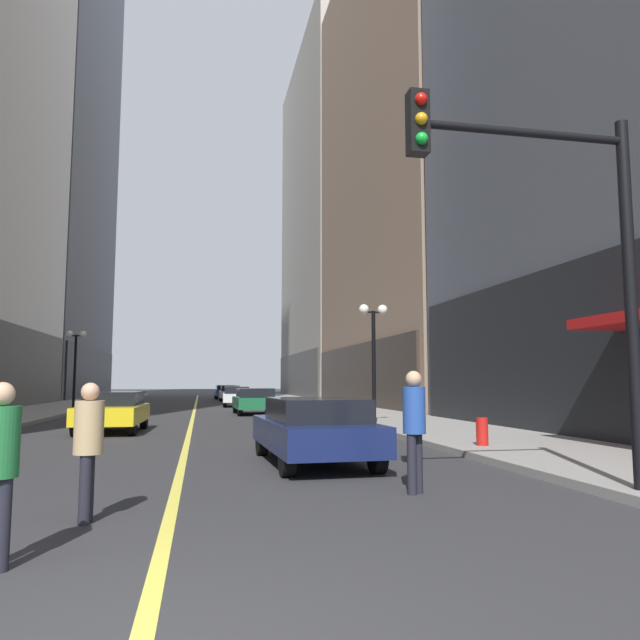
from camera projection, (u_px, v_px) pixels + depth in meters
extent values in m
plane|color=#2D2D30|center=(195.00, 408.00, 37.43)|extent=(200.00, 200.00, 0.00)
cube|color=gray|center=(56.00, 408.00, 35.83)|extent=(4.50, 78.00, 0.15)
cube|color=gray|center=(323.00, 406.00, 39.04)|extent=(4.50, 78.00, 0.15)
cube|color=#E5D64C|center=(195.00, 408.00, 37.43)|extent=(0.16, 70.00, 0.01)
cube|color=#403C35|center=(13.00, 367.00, 35.13)|extent=(0.50, 22.80, 5.00)
cube|color=slate|center=(42.00, 84.00, 61.95)|extent=(12.24, 26.00, 65.28)
cube|color=#212327|center=(91.00, 373.00, 60.01)|extent=(0.50, 24.70, 5.00)
cube|color=black|center=(581.00, 351.00, 16.34)|extent=(0.50, 20.90, 5.00)
cube|color=gray|center=(441.00, 163.00, 41.96)|extent=(12.40, 24.00, 34.16)
cube|color=#332A23|center=(359.00, 376.00, 39.22)|extent=(0.50, 22.80, 4.10)
cube|color=#A8A399|center=(360.00, 224.00, 67.28)|extent=(14.40, 26.00, 38.99)
cube|color=#3A3935|center=(298.00, 375.00, 64.12)|extent=(0.50, 24.70, 4.68)
cube|color=#141E4C|center=(313.00, 434.00, 12.07)|extent=(2.07, 4.56, 0.55)
cube|color=black|center=(316.00, 411.00, 11.90)|extent=(1.77, 2.58, 0.50)
cylinder|color=black|center=(262.00, 441.00, 13.37)|extent=(0.24, 0.65, 0.64)
cylinder|color=black|center=(333.00, 439.00, 13.75)|extent=(0.24, 0.65, 0.64)
cylinder|color=black|center=(287.00, 458.00, 10.33)|extent=(0.24, 0.65, 0.64)
cylinder|color=black|center=(377.00, 456.00, 10.71)|extent=(0.24, 0.65, 0.64)
cube|color=yellow|center=(113.00, 414.00, 19.48)|extent=(2.01, 4.20, 0.55)
cube|color=black|center=(115.00, 399.00, 19.74)|extent=(1.73, 2.37, 0.50)
cylinder|color=black|center=(132.00, 425.00, 18.17)|extent=(0.24, 0.65, 0.64)
cylinder|color=black|center=(76.00, 426.00, 17.90)|extent=(0.24, 0.65, 0.64)
cylinder|color=black|center=(144.00, 419.00, 21.01)|extent=(0.24, 0.65, 0.64)
cylinder|color=black|center=(95.00, 420.00, 20.74)|extent=(0.24, 0.65, 0.64)
cube|color=#196038|center=(254.00, 403.00, 30.16)|extent=(2.04, 4.18, 0.55)
cube|color=black|center=(255.00, 393.00, 30.01)|extent=(1.77, 2.35, 0.50)
cylinder|color=black|center=(235.00, 407.00, 31.35)|extent=(0.23, 0.64, 0.64)
cylinder|color=black|center=(267.00, 407.00, 31.72)|extent=(0.23, 0.64, 0.64)
cylinder|color=black|center=(240.00, 409.00, 28.54)|extent=(0.23, 0.64, 0.64)
cylinder|color=black|center=(275.00, 409.00, 28.91)|extent=(0.23, 0.64, 0.64)
cube|color=silver|center=(236.00, 397.00, 39.76)|extent=(1.92, 4.64, 0.55)
cube|color=black|center=(237.00, 390.00, 39.59)|extent=(1.64, 2.62, 0.50)
cylinder|color=black|center=(225.00, 401.00, 41.18)|extent=(0.24, 0.65, 0.64)
cylinder|color=black|center=(247.00, 401.00, 41.44)|extent=(0.24, 0.65, 0.64)
cylinder|color=black|center=(225.00, 403.00, 38.03)|extent=(0.24, 0.65, 0.64)
cylinder|color=black|center=(249.00, 402.00, 38.28)|extent=(0.24, 0.65, 0.64)
cube|color=#B7B7BC|center=(230.00, 394.00, 50.38)|extent=(1.75, 4.81, 0.55)
cube|color=black|center=(230.00, 389.00, 50.20)|extent=(1.53, 2.70, 0.50)
cylinder|color=black|center=(221.00, 397.00, 51.85)|extent=(0.22, 0.64, 0.64)
cylinder|color=black|center=(238.00, 397.00, 52.13)|extent=(0.22, 0.64, 0.64)
cylinder|color=black|center=(222.00, 398.00, 48.57)|extent=(0.22, 0.64, 0.64)
cylinder|color=black|center=(240.00, 398.00, 48.85)|extent=(0.22, 0.64, 0.64)
cube|color=navy|center=(225.00, 393.00, 56.99)|extent=(1.99, 4.23, 0.55)
cube|color=black|center=(225.00, 388.00, 56.84)|extent=(1.72, 2.39, 0.50)
cylinder|color=black|center=(215.00, 395.00, 58.20)|extent=(0.24, 0.65, 0.64)
cylinder|color=black|center=(232.00, 395.00, 58.57)|extent=(0.24, 0.65, 0.64)
cylinder|color=black|center=(217.00, 396.00, 55.36)|extent=(0.24, 0.65, 0.64)
cylinder|color=black|center=(235.00, 396.00, 55.72)|extent=(0.24, 0.65, 0.64)
cylinder|color=black|center=(85.00, 490.00, 6.92)|extent=(0.14, 0.14, 0.80)
cylinder|color=black|center=(88.00, 487.00, 7.07)|extent=(0.14, 0.14, 0.80)
cylinder|color=tan|center=(89.00, 427.00, 7.07)|extent=(0.35, 0.35, 0.63)
sphere|color=tan|center=(90.00, 392.00, 7.11)|extent=(0.22, 0.22, 0.22)
cylinder|color=black|center=(412.00, 464.00, 8.74)|extent=(0.14, 0.14, 0.88)
cylinder|color=black|center=(418.00, 463.00, 8.86)|extent=(0.14, 0.14, 0.88)
cylinder|color=#234799|center=(414.00, 410.00, 8.88)|extent=(0.47, 0.47, 0.70)
sphere|color=tan|center=(414.00, 379.00, 8.93)|extent=(0.24, 0.24, 0.24)
cylinder|color=black|center=(2.00, 524.00, 5.22)|extent=(0.14, 0.14, 0.80)
cylinder|color=#1E6633|center=(0.00, 442.00, 5.32)|extent=(0.46, 0.46, 0.63)
sphere|color=tan|center=(2.00, 394.00, 5.37)|extent=(0.22, 0.22, 0.22)
cylinder|color=black|center=(631.00, 305.00, 8.54)|extent=(0.18, 0.18, 5.50)
cylinder|color=black|center=(524.00, 133.00, 8.49)|extent=(3.20, 0.12, 0.12)
cube|color=black|center=(418.00, 123.00, 8.17)|extent=(0.28, 0.24, 0.90)
sphere|color=red|center=(421.00, 99.00, 8.07)|extent=(0.17, 0.17, 0.17)
sphere|color=orange|center=(421.00, 119.00, 8.04)|extent=(0.17, 0.17, 0.17)
sphere|color=green|center=(422.00, 139.00, 8.01)|extent=(0.17, 0.17, 0.17)
cylinder|color=black|center=(75.00, 373.00, 32.18)|extent=(0.14, 0.14, 4.20)
cylinder|color=black|center=(76.00, 336.00, 32.40)|extent=(0.80, 0.06, 0.06)
sphere|color=white|center=(70.00, 334.00, 32.34)|extent=(0.36, 0.36, 0.36)
sphere|color=white|center=(83.00, 334.00, 32.48)|extent=(0.36, 0.36, 0.36)
cylinder|color=black|center=(374.00, 369.00, 21.22)|extent=(0.14, 0.14, 4.20)
cylinder|color=black|center=(373.00, 312.00, 21.43)|extent=(0.80, 0.06, 0.06)
sphere|color=white|center=(364.00, 309.00, 21.37)|extent=(0.36, 0.36, 0.36)
sphere|color=white|center=(383.00, 310.00, 21.51)|extent=(0.36, 0.36, 0.36)
cylinder|color=red|center=(482.00, 435.00, 14.04)|extent=(0.28, 0.28, 0.80)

